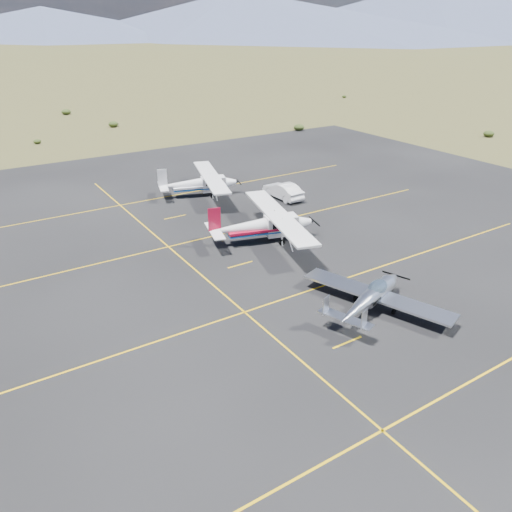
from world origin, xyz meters
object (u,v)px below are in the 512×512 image
object	(u,v)px
aircraft_cessna	(263,225)
aircraft_low_wing	(372,297)
sedan	(283,191)
aircraft_plain	(200,183)

from	to	relation	value
aircraft_cessna	aircraft_low_wing	bearing A→B (deg)	-76.18
aircraft_low_wing	aircraft_cessna	xyz separation A→B (m)	(0.29, 11.88, 0.41)
aircraft_cessna	sedan	bearing A→B (deg)	61.50
aircraft_low_wing	sedan	size ratio (longest dim) A/B	2.00
aircraft_plain	aircraft_low_wing	bearing A→B (deg)	-75.76
aircraft_cessna	aircraft_plain	world-z (taller)	aircraft_cessna
aircraft_cessna	aircraft_plain	xyz separation A→B (m)	(0.90, 12.52, -0.10)
sedan	aircraft_plain	bearing A→B (deg)	-40.12
aircraft_low_wing	sedan	world-z (taller)	aircraft_low_wing
aircraft_cessna	sedan	size ratio (longest dim) A/B	2.65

